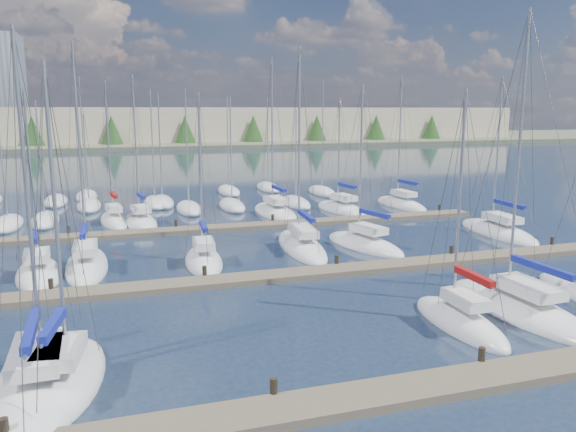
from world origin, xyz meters
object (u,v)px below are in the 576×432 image
object	(u,v)px
sailboat_l	(365,244)
sailboat_m	(498,232)
sailboat_e	(519,308)
sailboat_c	(64,379)
sailboat_h	(39,274)
sailboat_q	(341,209)
sailboat_k	(302,246)
sailboat_p	(275,212)
sailboat_j	(204,261)
sailboat_o	(141,222)
sailboat_n	(114,221)
sailboat_d	(460,322)
sailboat_b	(40,380)
sailboat_r	(401,204)
sailboat_i	(87,265)

from	to	relation	value
sailboat_l	sailboat_m	distance (m)	11.66
sailboat_e	sailboat_c	size ratio (longest dim) A/B	1.24
sailboat_h	sailboat_q	world-z (taller)	sailboat_h
sailboat_l	sailboat_h	bearing A→B (deg)	168.59
sailboat_k	sailboat_m	size ratio (longest dim) A/B	1.13
sailboat_q	sailboat_p	bearing A→B (deg)	169.07
sailboat_j	sailboat_o	bearing A→B (deg)	106.86
sailboat_h	sailboat_p	distance (m)	23.74
sailboat_n	sailboat_l	bearing A→B (deg)	-47.15
sailboat_n	sailboat_d	bearing A→B (deg)	-70.26
sailboat_d	sailboat_j	size ratio (longest dim) A/B	0.99
sailboat_l	sailboat_h	size ratio (longest dim) A/B	1.05
sailboat_e	sailboat_n	world-z (taller)	sailboat_e
sailboat_b	sailboat_c	bearing A→B (deg)	-14.58
sailboat_r	sailboat_i	bearing A→B (deg)	-157.91
sailboat_i	sailboat_j	size ratio (longest dim) A/B	1.26
sailboat_d	sailboat_q	distance (m)	28.98
sailboat_b	sailboat_h	xyz separation A→B (m)	(-1.54, 13.96, 0.01)
sailboat_c	sailboat_j	distance (m)	15.88
sailboat_d	sailboat_q	xyz separation A→B (m)	(6.27, 28.30, -0.02)
sailboat_i	sailboat_e	distance (m)	24.41
sailboat_b	sailboat_k	world-z (taller)	sailboat_k
sailboat_b	sailboat_j	world-z (taller)	sailboat_b
sailboat_e	sailboat_m	world-z (taller)	sailboat_e
sailboat_q	sailboat_j	distance (m)	21.27
sailboat_d	sailboat_j	world-z (taller)	sailboat_j
sailboat_c	sailboat_m	world-z (taller)	sailboat_m
sailboat_b	sailboat_q	bearing A→B (deg)	49.32
sailboat_i	sailboat_j	xyz separation A→B (m)	(6.94, -1.14, -0.01)
sailboat_r	sailboat_m	distance (m)	13.65
sailboat_c	sailboat_j	world-z (taller)	sailboat_c
sailboat_h	sailboat_j	size ratio (longest dim) A/B	1.00
sailboat_d	sailboat_b	world-z (taller)	sailboat_b
sailboat_b	sailboat_c	size ratio (longest dim) A/B	1.09
sailboat_o	sailboat_j	distance (m)	14.17
sailboat_l	sailboat_r	bearing A→B (deg)	39.22
sailboat_h	sailboat_n	bearing A→B (deg)	69.45
sailboat_l	sailboat_c	size ratio (longest dim) A/B	1.01
sailboat_b	sailboat_n	xyz separation A→B (m)	(2.75, 28.97, 0.03)
sailboat_d	sailboat_p	world-z (taller)	sailboat_p
sailboat_b	sailboat_e	bearing A→B (deg)	1.19
sailboat_j	sailboat_d	bearing A→B (deg)	-51.81
sailboat_p	sailboat_i	bearing A→B (deg)	-140.90
sailboat_e	sailboat_n	distance (m)	33.41
sailboat_i	sailboat_l	distance (m)	18.39
sailboat_n	sailboat_j	bearing A→B (deg)	-77.75
sailboat_i	sailboat_q	bearing A→B (deg)	30.98
sailboat_l	sailboat_d	bearing A→B (deg)	-112.66
sailboat_b	sailboat_o	size ratio (longest dim) A/B	1.00
sailboat_c	sailboat_k	bearing A→B (deg)	56.67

